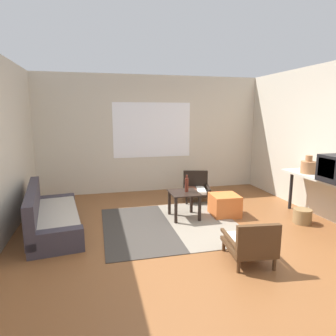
{
  "coord_description": "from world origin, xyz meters",
  "views": [
    {
      "loc": [
        -1.3,
        -3.82,
        1.85
      ],
      "look_at": [
        -0.09,
        1.08,
        0.9
      ],
      "focal_mm": 31.51,
      "sensor_mm": 36.0,
      "label": 1
    }
  ],
  "objects_px": {
    "couch": "(50,218)",
    "wicker_basket": "(302,216)",
    "ottoman_orange": "(225,205)",
    "glass_bottle": "(187,185)",
    "coffee_table": "(184,198)",
    "console_shelf": "(327,183)",
    "armchair_striped_foreground": "(251,243)",
    "clay_vase": "(308,166)",
    "armchair_by_window": "(196,188)"
  },
  "relations": [
    {
      "from": "ottoman_orange",
      "to": "glass_bottle",
      "type": "xyz_separation_m",
      "value": [
        -0.71,
        0.07,
        0.41
      ]
    },
    {
      "from": "console_shelf",
      "to": "glass_bottle",
      "type": "relative_size",
      "value": 6.23
    },
    {
      "from": "armchair_striped_foreground",
      "to": "glass_bottle",
      "type": "relative_size",
      "value": 2.31
    },
    {
      "from": "armchair_by_window",
      "to": "clay_vase",
      "type": "distance_m",
      "value": 2.22
    },
    {
      "from": "couch",
      "to": "coffee_table",
      "type": "xyz_separation_m",
      "value": [
        2.23,
        0.04,
        0.15
      ]
    },
    {
      "from": "armchair_by_window",
      "to": "ottoman_orange",
      "type": "xyz_separation_m",
      "value": [
        0.19,
        -1.04,
        -0.08
      ]
    },
    {
      "from": "ottoman_orange",
      "to": "glass_bottle",
      "type": "bearing_deg",
      "value": 174.71
    },
    {
      "from": "coffee_table",
      "to": "armchair_by_window",
      "type": "bearing_deg",
      "value": 60.22
    },
    {
      "from": "couch",
      "to": "armchair_by_window",
      "type": "height_order",
      "value": "couch"
    },
    {
      "from": "console_shelf",
      "to": "glass_bottle",
      "type": "height_order",
      "value": "console_shelf"
    },
    {
      "from": "glass_bottle",
      "to": "wicker_basket",
      "type": "height_order",
      "value": "glass_bottle"
    },
    {
      "from": "clay_vase",
      "to": "coffee_table",
      "type": "bearing_deg",
      "value": 169.43
    },
    {
      "from": "couch",
      "to": "console_shelf",
      "type": "height_order",
      "value": "console_shelf"
    },
    {
      "from": "ottoman_orange",
      "to": "armchair_by_window",
      "type": "bearing_deg",
      "value": 100.09
    },
    {
      "from": "couch",
      "to": "glass_bottle",
      "type": "height_order",
      "value": "glass_bottle"
    },
    {
      "from": "armchair_by_window",
      "to": "console_shelf",
      "type": "xyz_separation_m",
      "value": [
        1.59,
        -1.88,
        0.44
      ]
    },
    {
      "from": "clay_vase",
      "to": "glass_bottle",
      "type": "distance_m",
      "value": 2.18
    },
    {
      "from": "ottoman_orange",
      "to": "clay_vase",
      "type": "xyz_separation_m",
      "value": [
        1.41,
        -0.37,
        0.72
      ]
    },
    {
      "from": "armchair_striped_foreground",
      "to": "clay_vase",
      "type": "bearing_deg",
      "value": 35.97
    },
    {
      "from": "wicker_basket",
      "to": "armchair_by_window",
      "type": "bearing_deg",
      "value": 127.05
    },
    {
      "from": "armchair_striped_foreground",
      "to": "wicker_basket",
      "type": "relative_size",
      "value": 2.33
    },
    {
      "from": "couch",
      "to": "wicker_basket",
      "type": "height_order",
      "value": "couch"
    },
    {
      "from": "console_shelf",
      "to": "glass_bottle",
      "type": "distance_m",
      "value": 2.3
    },
    {
      "from": "armchair_striped_foreground",
      "to": "armchair_by_window",
      "type": "bearing_deg",
      "value": 84.9
    },
    {
      "from": "ottoman_orange",
      "to": "console_shelf",
      "type": "height_order",
      "value": "console_shelf"
    },
    {
      "from": "armchair_striped_foreground",
      "to": "ottoman_orange",
      "type": "distance_m",
      "value": 1.76
    },
    {
      "from": "glass_bottle",
      "to": "wicker_basket",
      "type": "relative_size",
      "value": 1.01
    },
    {
      "from": "ottoman_orange",
      "to": "glass_bottle",
      "type": "height_order",
      "value": "glass_bottle"
    },
    {
      "from": "glass_bottle",
      "to": "coffee_table",
      "type": "bearing_deg",
      "value": -151.61
    },
    {
      "from": "armchair_striped_foreground",
      "to": "console_shelf",
      "type": "distance_m",
      "value": 2.08
    },
    {
      "from": "couch",
      "to": "glass_bottle",
      "type": "xyz_separation_m",
      "value": [
        2.28,
        0.07,
        0.39
      ]
    },
    {
      "from": "coffee_table",
      "to": "console_shelf",
      "type": "bearing_deg",
      "value": -21.87
    },
    {
      "from": "armchair_striped_foreground",
      "to": "coffee_table",
      "type": "bearing_deg",
      "value": 100.81
    },
    {
      "from": "glass_bottle",
      "to": "couch",
      "type": "bearing_deg",
      "value": -178.27
    },
    {
      "from": "console_shelf",
      "to": "glass_bottle",
      "type": "xyz_separation_m",
      "value": [
        -2.12,
        0.9,
        -0.11
      ]
    },
    {
      "from": "clay_vase",
      "to": "glass_bottle",
      "type": "height_order",
      "value": "clay_vase"
    },
    {
      "from": "couch",
      "to": "armchair_by_window",
      "type": "relative_size",
      "value": 2.9
    },
    {
      "from": "wicker_basket",
      "to": "armchair_striped_foreground",
      "type": "bearing_deg",
      "value": -146.62
    },
    {
      "from": "coffee_table",
      "to": "glass_bottle",
      "type": "distance_m",
      "value": 0.25
    },
    {
      "from": "coffee_table",
      "to": "wicker_basket",
      "type": "xyz_separation_m",
      "value": [
        1.88,
        -0.72,
        -0.24
      ]
    },
    {
      "from": "armchair_by_window",
      "to": "wicker_basket",
      "type": "height_order",
      "value": "armchair_by_window"
    },
    {
      "from": "coffee_table",
      "to": "wicker_basket",
      "type": "relative_size",
      "value": 1.77
    },
    {
      "from": "clay_vase",
      "to": "couch",
      "type": "bearing_deg",
      "value": 175.24
    },
    {
      "from": "couch",
      "to": "clay_vase",
      "type": "xyz_separation_m",
      "value": [
        4.4,
        -0.37,
        0.7
      ]
    },
    {
      "from": "armchair_by_window",
      "to": "clay_vase",
      "type": "bearing_deg",
      "value": -41.57
    },
    {
      "from": "couch",
      "to": "glass_bottle",
      "type": "relative_size",
      "value": 6.63
    },
    {
      "from": "armchair_by_window",
      "to": "ottoman_orange",
      "type": "relative_size",
      "value": 1.42
    },
    {
      "from": "couch",
      "to": "clay_vase",
      "type": "distance_m",
      "value": 4.47
    },
    {
      "from": "couch",
      "to": "console_shelf",
      "type": "bearing_deg",
      "value": -10.72
    },
    {
      "from": "coffee_table",
      "to": "console_shelf",
      "type": "height_order",
      "value": "console_shelf"
    }
  ]
}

